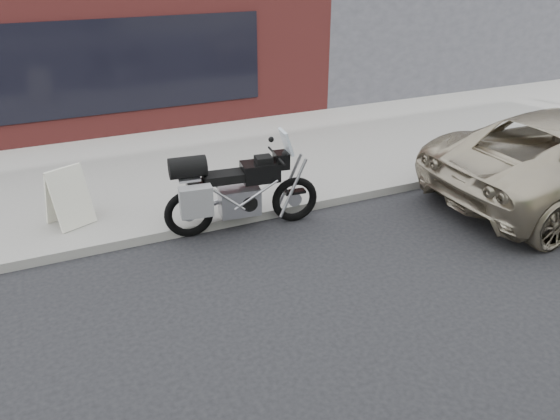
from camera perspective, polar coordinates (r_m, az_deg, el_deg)
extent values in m
plane|color=black|center=(5.69, 4.14, -20.37)|extent=(120.00, 120.00, 0.00)
cube|color=gray|center=(11.33, -12.72, 4.59)|extent=(44.00, 6.00, 0.15)
cube|color=#4E1B19|center=(17.50, -25.51, 17.68)|extent=(14.00, 10.00, 4.50)
cube|color=black|center=(12.60, -24.61, 12.82)|extent=(10.00, 0.08, 2.00)
torus|color=black|center=(8.48, -9.48, -0.41)|extent=(0.78, 0.21, 0.77)
torus|color=black|center=(8.84, 1.54, 1.11)|extent=(0.78, 0.21, 0.77)
cube|color=#B7B7BC|center=(8.56, -4.25, 0.94)|extent=(0.66, 0.41, 0.43)
cube|color=black|center=(8.46, -2.09, 4.05)|extent=(0.61, 0.43, 0.30)
cube|color=black|center=(8.34, -5.87, 3.43)|extent=(0.66, 0.39, 0.14)
cube|color=black|center=(8.31, -8.54, 2.50)|extent=(0.37, 0.29, 0.16)
cube|color=black|center=(8.49, 0.13, 5.25)|extent=(0.23, 0.30, 0.25)
cube|color=silver|center=(8.42, 0.65, 7.13)|extent=(0.20, 0.36, 0.38)
cylinder|color=black|center=(8.44, -0.39, 5.70)|extent=(0.12, 0.80, 0.03)
cube|color=#B7B7BC|center=(8.23, -9.55, 3.40)|extent=(0.36, 0.38, 0.03)
cube|color=slate|center=(8.08, -8.75, 0.87)|extent=(0.50, 0.26, 0.46)
cylinder|color=black|center=(8.17, -9.63, 4.43)|extent=(0.58, 0.38, 0.32)
cylinder|color=#B7B7BC|center=(8.68, -7.45, 0.55)|extent=(0.64, 0.16, 0.22)
cube|color=silver|center=(8.92, -20.97, 1.18)|extent=(0.64, 0.49, 0.92)
cube|color=silver|center=(9.13, -21.71, 1.61)|extent=(0.64, 0.49, 0.92)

